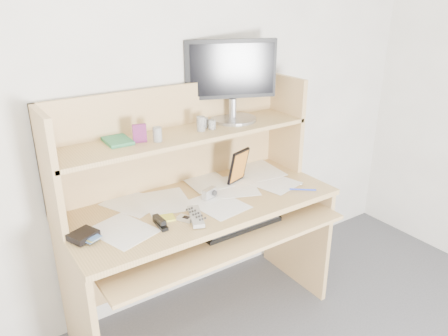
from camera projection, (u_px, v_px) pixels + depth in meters
back_wall at (168, 94)px, 2.30m from camera, size 3.60×0.04×2.50m
desk at (194, 205)px, 2.33m from camera, size 1.40×0.70×1.30m
paper_clutter at (202, 201)px, 2.25m from camera, size 1.32×0.54×0.01m
keyboard at (239, 224)px, 2.21m from camera, size 0.44×0.16×0.03m
tv_remote at (196, 216)px, 2.07m from camera, size 0.12×0.20×0.02m
flip_phone at (185, 218)px, 2.06m from camera, size 0.07×0.08×0.02m
stapler at (160, 222)px, 2.00m from camera, size 0.04×0.12×0.04m
wallet at (83, 235)px, 1.90m from camera, size 0.14×0.13×0.03m
sticky_note_pad at (167, 218)px, 2.08m from camera, size 0.08×0.08×0.01m
digital_camera at (209, 193)px, 2.27m from camera, size 0.09×0.06×0.05m
game_case at (238, 166)px, 2.42m from camera, size 0.14×0.06×0.19m
blue_pen at (303, 190)px, 2.36m from camera, size 0.11×0.10×0.01m
card_box at (140, 133)px, 2.08m from camera, size 0.07×0.04×0.09m
shelf_book at (118, 141)px, 2.09m from camera, size 0.12×0.16×0.02m
chip_stack_a at (205, 123)px, 2.31m from camera, size 0.04×0.04×0.05m
chip_stack_b at (157, 134)px, 2.10m from camera, size 0.05×0.05×0.07m
chip_stack_c at (212, 125)px, 2.29m from camera, size 0.05×0.05×0.05m
chip_stack_d at (201, 124)px, 2.25m from camera, size 0.05×0.05×0.08m
monitor at (231, 78)px, 2.38m from camera, size 0.48×0.27×0.44m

